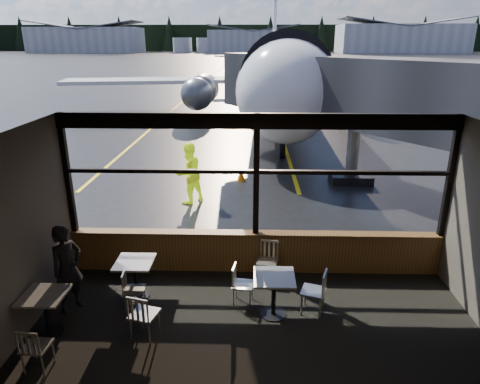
{
  "coord_description": "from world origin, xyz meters",
  "views": [
    {
      "loc": [
        -0.09,
        -8.43,
        4.85
      ],
      "look_at": [
        -0.37,
        1.0,
        1.5
      ],
      "focal_mm": 32.0,
      "sensor_mm": 36.0,
      "label": 1
    }
  ],
  "objects_px": {
    "cafe_table_left": "(47,314)",
    "chair_near_w": "(243,285)",
    "cafe_table_mid": "(136,279)",
    "chair_mid_s": "(144,315)",
    "cafe_table_near": "(274,296)",
    "chair_near_e": "(313,292)",
    "cone_nose": "(241,175)",
    "airliner": "(279,29)",
    "chair_near_n": "(267,262)",
    "cone_wing": "(178,115)",
    "chair_mid_w": "(134,290)",
    "passenger": "(68,269)",
    "chair_left_s": "(37,347)",
    "ground_crew": "(189,173)",
    "jet_bridge": "(366,123)"
  },
  "relations": [
    {
      "from": "chair_near_n",
      "to": "ground_crew",
      "type": "relative_size",
      "value": 0.45
    },
    {
      "from": "chair_near_w",
      "to": "chair_mid_s",
      "type": "relative_size",
      "value": 0.91
    },
    {
      "from": "chair_near_e",
      "to": "chair_mid_s",
      "type": "xyz_separation_m",
      "value": [
        -2.97,
        -0.8,
        0.01
      ]
    },
    {
      "from": "jet_bridge",
      "to": "cafe_table_mid",
      "type": "height_order",
      "value": "jet_bridge"
    },
    {
      "from": "jet_bridge",
      "to": "passenger",
      "type": "xyz_separation_m",
      "value": [
        -7.09,
        -7.04,
        -1.45
      ]
    },
    {
      "from": "cafe_table_mid",
      "to": "chair_near_n",
      "type": "bearing_deg",
      "value": 15.09
    },
    {
      "from": "chair_near_e",
      "to": "airliner",
      "type": "bearing_deg",
      "value": 17.16
    },
    {
      "from": "chair_near_e",
      "to": "chair_near_n",
      "type": "distance_m",
      "value": 1.39
    },
    {
      "from": "passenger",
      "to": "cone_wing",
      "type": "distance_m",
      "value": 20.82
    },
    {
      "from": "chair_near_w",
      "to": "passenger",
      "type": "xyz_separation_m",
      "value": [
        -3.26,
        -0.25,
        0.45
      ]
    },
    {
      "from": "jet_bridge",
      "to": "chair_near_w",
      "type": "height_order",
      "value": "jet_bridge"
    },
    {
      "from": "ground_crew",
      "to": "cone_wing",
      "type": "distance_m",
      "value": 15.27
    },
    {
      "from": "cafe_table_near",
      "to": "cafe_table_mid",
      "type": "distance_m",
      "value": 2.75
    },
    {
      "from": "chair_near_e",
      "to": "cone_nose",
      "type": "relative_size",
      "value": 2.05
    },
    {
      "from": "airliner",
      "to": "cafe_table_left",
      "type": "relative_size",
      "value": 45.83
    },
    {
      "from": "airliner",
      "to": "cafe_table_near",
      "type": "bearing_deg",
      "value": -91.4
    },
    {
      "from": "jet_bridge",
      "to": "chair_near_w",
      "type": "relative_size",
      "value": 12.89
    },
    {
      "from": "chair_near_n",
      "to": "ground_crew",
      "type": "distance_m",
      "value": 5.21
    },
    {
      "from": "chair_mid_w",
      "to": "passenger",
      "type": "relative_size",
      "value": 0.47
    },
    {
      "from": "cone_wing",
      "to": "chair_near_w",
      "type": "bearing_deg",
      "value": -77.18
    },
    {
      "from": "chair_mid_s",
      "to": "cone_nose",
      "type": "distance_m",
      "value": 8.91
    },
    {
      "from": "chair_near_w",
      "to": "passenger",
      "type": "bearing_deg",
      "value": -78.11
    },
    {
      "from": "cafe_table_left",
      "to": "passenger",
      "type": "bearing_deg",
      "value": 81.96
    },
    {
      "from": "cafe_table_mid",
      "to": "cone_wing",
      "type": "distance_m",
      "value": 20.49
    },
    {
      "from": "chair_near_e",
      "to": "cone_nose",
      "type": "bearing_deg",
      "value": 29.45
    },
    {
      "from": "jet_bridge",
      "to": "ground_crew",
      "type": "distance_m",
      "value": 5.95
    },
    {
      "from": "ground_crew",
      "to": "cone_nose",
      "type": "bearing_deg",
      "value": -168.6
    },
    {
      "from": "cafe_table_left",
      "to": "chair_near_w",
      "type": "distance_m",
      "value": 3.51
    },
    {
      "from": "chair_near_n",
      "to": "chair_mid_s",
      "type": "relative_size",
      "value": 0.97
    },
    {
      "from": "cafe_table_near",
      "to": "cone_wing",
      "type": "distance_m",
      "value": 21.5
    },
    {
      "from": "airliner",
      "to": "cafe_table_left",
      "type": "distance_m",
      "value": 25.36
    },
    {
      "from": "chair_near_n",
      "to": "cone_nose",
      "type": "xyz_separation_m",
      "value": [
        -0.74,
        6.87,
        -0.22
      ]
    },
    {
      "from": "cafe_table_near",
      "to": "chair_left_s",
      "type": "distance_m",
      "value": 4.0
    },
    {
      "from": "jet_bridge",
      "to": "chair_near_n",
      "type": "xyz_separation_m",
      "value": [
        -3.34,
        -5.9,
        -1.88
      ]
    },
    {
      "from": "cafe_table_mid",
      "to": "chair_mid_s",
      "type": "height_order",
      "value": "chair_mid_s"
    },
    {
      "from": "jet_bridge",
      "to": "chair_mid_w",
      "type": "height_order",
      "value": "jet_bridge"
    },
    {
      "from": "cafe_table_left",
      "to": "chair_near_e",
      "type": "height_order",
      "value": "chair_near_e"
    },
    {
      "from": "airliner",
      "to": "ground_crew",
      "type": "distance_m",
      "value": 18.7
    },
    {
      "from": "cafe_table_near",
      "to": "cone_nose",
      "type": "bearing_deg",
      "value": 95.77
    },
    {
      "from": "chair_near_e",
      "to": "chair_mid_s",
      "type": "relative_size",
      "value": 0.99
    },
    {
      "from": "cafe_table_near",
      "to": "chair_near_n",
      "type": "relative_size",
      "value": 0.94
    },
    {
      "from": "cafe_table_near",
      "to": "cone_wing",
      "type": "xyz_separation_m",
      "value": [
        -5.24,
        20.86,
        -0.14
      ]
    },
    {
      "from": "cafe_table_mid",
      "to": "chair_mid_w",
      "type": "relative_size",
      "value": 0.98
    },
    {
      "from": "cafe_table_near",
      "to": "chair_mid_s",
      "type": "bearing_deg",
      "value": -162.85
    },
    {
      "from": "cafe_table_left",
      "to": "chair_mid_s",
      "type": "bearing_deg",
      "value": -1.08
    },
    {
      "from": "cafe_table_near",
      "to": "chair_near_e",
      "type": "bearing_deg",
      "value": 8.45
    },
    {
      "from": "chair_mid_s",
      "to": "cone_nose",
      "type": "relative_size",
      "value": 2.08
    },
    {
      "from": "cafe_table_near",
      "to": "cafe_table_mid",
      "type": "height_order",
      "value": "cafe_table_near"
    },
    {
      "from": "airliner",
      "to": "passenger",
      "type": "bearing_deg",
      "value": -100.54
    },
    {
      "from": "chair_near_n",
      "to": "chair_left_s",
      "type": "relative_size",
      "value": 1.06
    }
  ]
}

